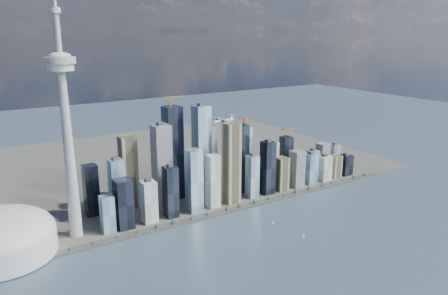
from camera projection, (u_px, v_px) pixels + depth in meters
ground at (288, 261)px, 796.11m from camera, size 4000.00×4000.00×0.00m
seawall at (217, 214)px, 999.68m from camera, size 1100.00×22.00×4.00m
land at (142, 165)px, 1367.15m from camera, size 1400.00×900.00×3.00m
shoreline_trees at (217, 211)px, 997.93m from camera, size 960.53×7.20×8.80m
skyscraper_cluster at (219, 168)px, 1081.34m from camera, size 736.00×142.00×256.48m
needle_tower at (66, 124)px, 833.29m from camera, size 56.00×56.00×550.50m
airplane at (223, 120)px, 923.85m from camera, size 59.78×52.91×14.57m
sailboat_west at (303, 236)px, 890.06m from camera, size 7.25×1.96×10.12m
sailboat_east at (273, 222)px, 952.07m from camera, size 6.78×2.72×9.35m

